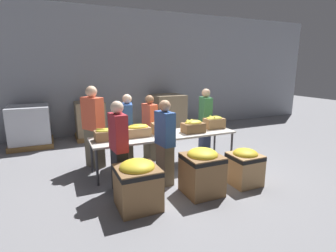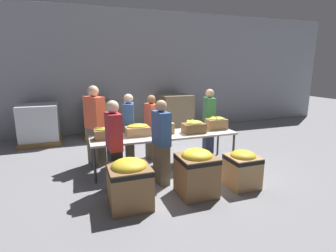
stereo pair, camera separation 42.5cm
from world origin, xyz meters
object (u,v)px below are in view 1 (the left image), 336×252
at_px(sorting_table, 165,136).
at_px(donation_bin_2, 245,165).
at_px(banana_box_2, 163,127).
at_px(pallet_stack_2, 90,121).
at_px(volunteer_3, 165,143).
at_px(pallet_stack_0, 30,127).
at_px(banana_box_3, 193,126).
at_px(banana_box_4, 214,122).
at_px(volunteer_2, 128,129).
at_px(donation_bin_1, 202,170).
at_px(volunteer_0, 205,121).
at_px(banana_box_0, 106,134).
at_px(donation_bin_0, 138,183).
at_px(volunteer_4, 150,128).
at_px(banana_box_1, 138,130).
at_px(volunteer_1, 94,128).
at_px(volunteer_5, 119,148).
at_px(pallet_stack_1, 168,114).

distance_m(sorting_table, donation_bin_2, 1.76).
relative_size(banana_box_2, pallet_stack_2, 0.39).
bearing_deg(donation_bin_2, volunteer_3, 154.46).
distance_m(volunteer_3, pallet_stack_0, 4.48).
bearing_deg(volunteer_3, banana_box_3, -62.13).
distance_m(banana_box_4, volunteer_2, 2.02).
xyz_separation_m(banana_box_2, donation_bin_1, (0.12, -1.48, -0.46)).
xyz_separation_m(banana_box_3, volunteer_2, (-1.30, 0.68, -0.10)).
height_order(banana_box_2, volunteer_0, volunteer_0).
xyz_separation_m(banana_box_0, banana_box_4, (2.54, 0.01, 0.03)).
bearing_deg(donation_bin_1, pallet_stack_2, 105.63).
bearing_deg(donation_bin_0, banana_box_2, 54.83).
relative_size(volunteer_4, pallet_stack_0, 1.36).
relative_size(banana_box_1, banana_box_4, 1.08).
bearing_deg(banana_box_4, donation_bin_0, -148.31).
xyz_separation_m(banana_box_2, pallet_stack_0, (-2.78, 2.89, -0.34)).
xyz_separation_m(banana_box_2, banana_box_3, (0.66, -0.18, -0.01)).
relative_size(banana_box_4, volunteer_2, 0.29).
bearing_deg(volunteer_1, banana_box_3, 39.21).
relative_size(banana_box_1, pallet_stack_0, 0.44).
bearing_deg(banana_box_4, donation_bin_1, -129.38).
relative_size(volunteer_5, pallet_stack_1, 1.29).
relative_size(banana_box_1, volunteer_5, 0.30).
distance_m(volunteer_3, volunteer_4, 1.39).
xyz_separation_m(volunteer_2, volunteer_4, (0.54, 0.03, -0.02)).
bearing_deg(banana_box_3, donation_bin_2, -73.46).
bearing_deg(banana_box_3, donation_bin_0, -142.66).
xyz_separation_m(volunteer_2, volunteer_5, (-0.53, -1.35, 0.02)).
relative_size(banana_box_0, pallet_stack_1, 0.35).
bearing_deg(volunteer_2, pallet_stack_2, -154.92).
height_order(banana_box_4, donation_bin_1, banana_box_4).
xyz_separation_m(volunteer_3, volunteer_5, (-0.87, -0.01, 0.01)).
xyz_separation_m(banana_box_1, volunteer_3, (0.26, -0.84, -0.08)).
bearing_deg(banana_box_2, volunteer_2, 141.76).
bearing_deg(banana_box_3, volunteer_2, 152.15).
bearing_deg(pallet_stack_2, donation_bin_2, -64.09).
height_order(sorting_table, banana_box_3, banana_box_3).
bearing_deg(volunteer_1, donation_bin_1, 5.55).
bearing_deg(volunteer_4, volunteer_2, -96.23).
xyz_separation_m(sorting_table, volunteer_1, (-1.40, 0.66, 0.18)).
xyz_separation_m(volunteer_1, donation_bin_0, (0.34, -2.04, -0.47)).
bearing_deg(volunteer_5, donation_bin_1, -120.90).
distance_m(volunteer_3, donation_bin_0, 1.05).
bearing_deg(pallet_stack_1, donation_bin_2, -94.47).
xyz_separation_m(donation_bin_1, pallet_stack_0, (-2.90, 4.37, 0.12)).
height_order(banana_box_2, donation_bin_0, banana_box_2).
distance_m(banana_box_2, volunteer_4, 0.56).
bearing_deg(pallet_stack_0, donation_bin_2, -48.82).
xyz_separation_m(volunteer_5, donation_bin_1, (1.29, -0.64, -0.37)).
height_order(sorting_table, volunteer_0, volunteer_0).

